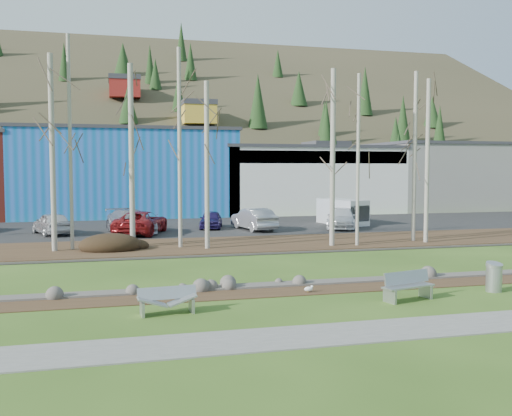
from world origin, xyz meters
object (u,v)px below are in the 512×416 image
object	(u,v)px
car_1	(141,222)
car_3	(211,220)
car_0	(52,223)
van_white	(344,212)
bench_damaged	(167,300)
car_2	(131,221)
car_5	(342,218)
litter_bin	(494,278)
seagull	(309,289)
car_4	(254,219)
bench_intact	(408,286)

from	to	relation	value
car_1	car_3	world-z (taller)	car_1
car_0	van_white	world-z (taller)	van_white
bench_damaged	car_0	xyz separation A→B (m)	(-5.52, 22.28, 0.47)
bench_damaged	car_2	size ratio (longest dim) A/B	0.34
car_5	van_white	bearing A→B (deg)	88.16
litter_bin	seagull	world-z (taller)	litter_bin
car_3	car_2	bearing A→B (deg)	-150.03
seagull	car_2	xyz separation A→B (m)	(-5.71, 20.06, 0.79)
car_2	car_4	size ratio (longest dim) A/B	1.15
car_0	car_1	size ratio (longest dim) A/B	0.78
litter_bin	car_5	distance (m)	21.20
car_1	car_4	world-z (taller)	car_4
car_3	car_1	bearing A→B (deg)	-141.23
car_0	car_5	bearing A→B (deg)	156.63
bench_intact	bench_damaged	size ratio (longest dim) A/B	1.08
car_1	car_2	size ratio (longest dim) A/B	1.01
van_white	litter_bin	bearing A→B (deg)	-113.83
car_0	car_1	bearing A→B (deg)	147.52
litter_bin	car_5	xyz separation A→B (m)	(2.78, 21.02, 0.37)
car_2	car_1	bearing A→B (deg)	-64.70
litter_bin	car_1	distance (m)	23.90
car_1	van_white	bearing A→B (deg)	-150.56
bench_intact	car_2	world-z (taller)	car_2
car_4	litter_bin	bearing A→B (deg)	89.66
bench_damaged	seagull	size ratio (longest dim) A/B	4.94
car_4	van_white	world-z (taller)	van_white
van_white	car_4	bearing A→B (deg)	-178.16
seagull	car_5	world-z (taller)	car_5
car_0	van_white	bearing A→B (deg)	163.70
car_3	van_white	world-z (taller)	van_white
litter_bin	car_3	world-z (taller)	car_3
car_5	car_0	bearing A→B (deg)	-158.48
car_1	car_5	bearing A→B (deg)	-159.82
car_5	bench_intact	bearing A→B (deg)	-82.59
bench_damaged	car_2	world-z (taller)	car_2
litter_bin	car_4	world-z (taller)	car_4
seagull	car_1	bearing A→B (deg)	103.41
seagull	car_5	distance (m)	21.74
litter_bin	car_0	distance (m)	28.16
bench_damaged	car_5	world-z (taller)	car_5
litter_bin	seagull	xyz separation A→B (m)	(-6.70, 1.47, -0.34)
seagull	car_1	world-z (taller)	car_1
van_white	car_0	bearing A→B (deg)	170.14
bench_damaged	car_3	bearing A→B (deg)	72.15
car_2	seagull	bearing A→B (deg)	-91.26
seagull	car_3	xyz separation A→B (m)	(0.12, 21.78, 0.63)
bench_intact	car_2	distance (m)	23.61
car_2	van_white	xyz separation A→B (m)	(16.48, 2.09, 0.18)
bench_intact	van_white	xyz separation A→B (m)	(7.83, 24.05, 0.63)
bench_intact	car_2	bearing A→B (deg)	97.39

